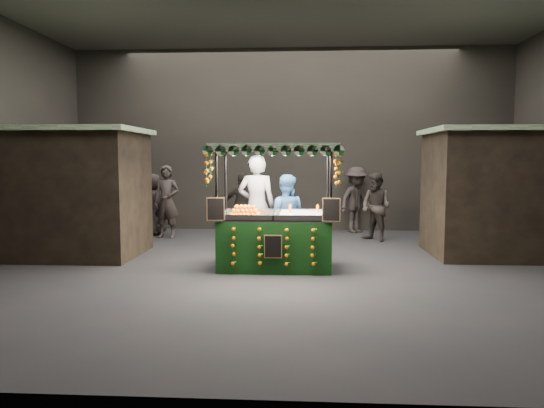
{
  "coord_description": "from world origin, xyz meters",
  "views": [
    {
      "loc": [
        0.33,
        -8.95,
        1.98
      ],
      "look_at": [
        -0.23,
        0.45,
        1.13
      ],
      "focal_mm": 33.15,
      "sensor_mm": 36.0,
      "label": 1
    }
  ],
  "objects": [
    {
      "name": "shopper_0",
      "position": [
        -3.05,
        3.39,
        0.91
      ],
      "size": [
        0.73,
        0.54,
        1.83
      ],
      "rotation": [
        0.0,
        0.0,
        -0.17
      ],
      "color": "#2D2625",
      "rests_on": "ground"
    },
    {
      "name": "shopper_4",
      "position": [
        -3.52,
        3.84,
        0.8
      ],
      "size": [
        0.91,
        0.74,
        1.6
      ],
      "rotation": [
        0.0,
        0.0,
        3.48
      ],
      "color": "black",
      "rests_on": "ground"
    },
    {
      "name": "shopper_2",
      "position": [
        -1.17,
        3.77,
        0.82
      ],
      "size": [
        0.99,
        0.48,
        1.63
      ],
      "rotation": [
        0.0,
        0.0,
        3.22
      ],
      "color": "black",
      "rests_on": "ground"
    },
    {
      "name": "neighbour_stall_right",
      "position": [
        4.4,
        1.5,
        1.31
      ],
      "size": [
        3.0,
        2.2,
        2.6
      ],
      "color": "black",
      "rests_on": "ground"
    },
    {
      "name": "neighbour_stall_left",
      "position": [
        -4.4,
        1.0,
        1.31
      ],
      "size": [
        3.0,
        2.2,
        2.6
      ],
      "color": "black",
      "rests_on": "ground"
    },
    {
      "name": "shopper_3",
      "position": [
        1.79,
        4.58,
        0.88
      ],
      "size": [
        1.29,
        1.25,
        1.77
      ],
      "rotation": [
        0.0,
        0.0,
        0.72
      ],
      "color": "#292321",
      "rests_on": "ground"
    },
    {
      "name": "juice_stall",
      "position": [
        -0.14,
        -0.03,
        0.7
      ],
      "size": [
        2.32,
        1.36,
        2.24
      ],
      "color": "black",
      "rests_on": "ground"
    },
    {
      "name": "vendor_grey",
      "position": [
        -0.58,
        1.03,
        1.03
      ],
      "size": [
        0.76,
        0.5,
        2.06
      ],
      "rotation": [
        0.0,
        0.0,
        3.13
      ],
      "color": "slate",
      "rests_on": "ground"
    },
    {
      "name": "vendor_blue",
      "position": [
        0.01,
        0.89,
        0.84
      ],
      "size": [
        0.88,
        0.72,
        1.67
      ],
      "rotation": [
        0.0,
        0.0,
        3.03
      ],
      "color": "navy",
      "rests_on": "ground"
    },
    {
      "name": "market_hall",
      "position": [
        0.0,
        0.0,
        3.38
      ],
      "size": [
        12.1,
        10.1,
        5.05
      ],
      "color": "black",
      "rests_on": "ground"
    },
    {
      "name": "ground",
      "position": [
        0.0,
        0.0,
        0.0
      ],
      "size": [
        12.0,
        12.0,
        0.0
      ],
      "primitive_type": "plane",
      "color": "black",
      "rests_on": "ground"
    },
    {
      "name": "shopper_1",
      "position": [
        2.12,
        3.19,
        0.83
      ],
      "size": [
        1.0,
        1.02,
        1.65
      ],
      "rotation": [
        0.0,
        0.0,
        -0.83
      ],
      "color": "#2B2623",
      "rests_on": "ground"
    }
  ]
}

